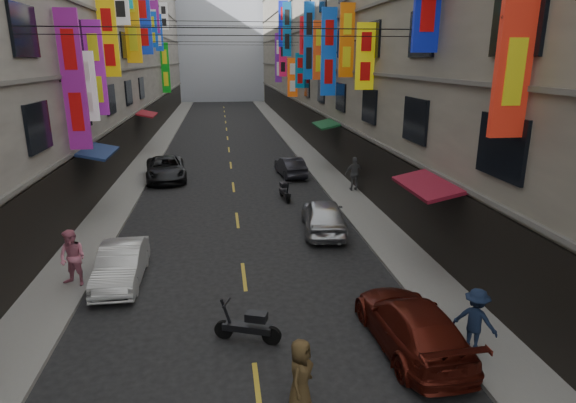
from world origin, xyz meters
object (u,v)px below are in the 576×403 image
object	(u,v)px
car_left_far	(166,169)
pedestrian_rfar	(355,174)
car_left_mid	(121,264)
pedestrian_rnear	(475,320)
scooter_crossing	(249,326)
pedestrian_lfar	(73,258)
car_right_far	(290,167)
car_right_near	(411,324)
car_right_mid	(324,216)
scooter_far_right	(285,191)
pedestrian_crossing	(300,375)

from	to	relation	value
car_left_far	pedestrian_rfar	distance (m)	11.47
car_left_mid	pedestrian_rnear	world-z (taller)	pedestrian_rnear
car_left_mid	scooter_crossing	bearing A→B (deg)	-46.40
car_left_mid	pedestrian_lfar	bearing A→B (deg)	-170.56
car_left_far	car_right_far	size ratio (longest dim) A/B	1.33
car_left_far	pedestrian_lfar	world-z (taller)	pedestrian_lfar
car_left_mid	car_right_near	world-z (taller)	car_right_near
car_left_mid	car_right_far	bearing A→B (deg)	61.12
car_right_mid	pedestrian_rfar	distance (m)	6.73
car_right_near	pedestrian_rnear	size ratio (longest dim) A/B	2.71
scooter_crossing	pedestrian_lfar	bearing A→B (deg)	75.06
pedestrian_lfar	car_left_far	bearing A→B (deg)	108.38
scooter_crossing	car_right_far	distance (m)	18.54
scooter_far_right	car_right_near	world-z (taller)	car_right_near
scooter_far_right	pedestrian_rnear	world-z (taller)	pedestrian_rnear
car_right_far	car_left_mid	bearing A→B (deg)	55.48
scooter_far_right	car_right_mid	bearing A→B (deg)	93.69
car_left_mid	pedestrian_rfar	world-z (taller)	pedestrian_rfar
car_right_near	pedestrian_rnear	xyz separation A→B (m)	(1.42, -0.50, 0.30)
pedestrian_lfar	pedestrian_crossing	bearing A→B (deg)	-22.22
pedestrian_lfar	scooter_crossing	bearing A→B (deg)	-11.77
pedestrian_rnear	pedestrian_crossing	size ratio (longest dim) A/B	1.02
car_right_near	pedestrian_rfar	world-z (taller)	pedestrian_rfar
scooter_far_right	car_right_mid	distance (m)	5.19
car_left_mid	car_right_far	world-z (taller)	car_left_mid
scooter_crossing	car_left_far	world-z (taller)	car_left_far
car_left_far	car_right_near	size ratio (longest dim) A/B	1.10
car_right_far	pedestrian_crossing	distance (m)	21.02
car_right_near	pedestrian_crossing	bearing A→B (deg)	27.56
scooter_far_right	car_left_mid	size ratio (longest dim) A/B	0.47
car_right_near	pedestrian_crossing	xyz separation A→B (m)	(-3.15, -1.84, 0.16)
car_left_mid	pedestrian_lfar	size ratio (longest dim) A/B	2.06
scooter_far_right	pedestrian_crossing	size ratio (longest dim) A/B	1.11
car_left_mid	pedestrian_rfar	size ratio (longest dim) A/B	2.04
pedestrian_rfar	pedestrian_crossing	size ratio (longest dim) A/B	1.15
pedestrian_rfar	pedestrian_rnear	bearing A→B (deg)	85.51
car_right_near	pedestrian_lfar	xyz separation A→B (m)	(-9.40, 4.66, 0.39)
pedestrian_rnear	pedestrian_lfar	bearing A→B (deg)	18.85
car_right_near	car_right_mid	size ratio (longest dim) A/B	1.05
car_right_mid	pedestrian_rfar	size ratio (longest dim) A/B	2.28
car_right_far	scooter_far_right	bearing A→B (deg)	72.51
scooter_crossing	pedestrian_rfar	xyz separation A→B (m)	(6.67, 13.90, 0.61)
scooter_far_right	pedestrian_lfar	distance (m)	12.16
pedestrian_lfar	pedestrian_rfar	bearing A→B (deg)	63.93
car_left_mid	pedestrian_rfar	xyz separation A→B (m)	(10.60, 9.83, 0.43)
scooter_crossing	car_right_far	world-z (taller)	car_right_far
car_right_near	car_left_mid	bearing A→B (deg)	-34.28
scooter_crossing	car_right_far	xyz separation A→B (m)	(3.72, 18.16, 0.17)
car_right_near	pedestrian_crossing	size ratio (longest dim) A/B	2.76
car_left_far	pedestrian_rfar	xyz separation A→B (m)	(10.60, -4.36, 0.37)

